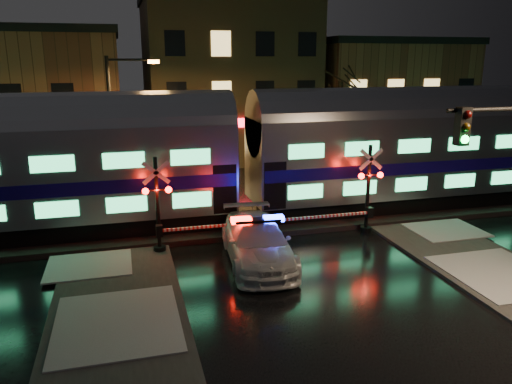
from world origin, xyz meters
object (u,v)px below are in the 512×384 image
police_car (258,242)px  streetlight (117,123)px  crossing_signal_left (168,215)px  crossing_signal_right (361,199)px

police_car → streetlight: bearing=124.5°
streetlight → crossing_signal_left: bearing=-75.6°
crossing_signal_right → crossing_signal_left: size_ratio=1.02×
police_car → streetlight: (-4.85, 8.50, 3.55)m
crossing_signal_right → crossing_signal_left: crossing_signal_right is taller
crossing_signal_left → streetlight: (-1.72, 6.70, 2.78)m
crossing_signal_right → streetlight: streetlight is taller
police_car → crossing_signal_right: size_ratio=1.04×
police_car → crossing_signal_right: bearing=24.3°
streetlight → police_car: bearing=-60.3°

